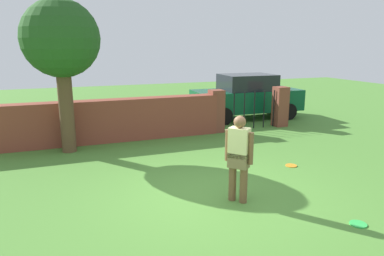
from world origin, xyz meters
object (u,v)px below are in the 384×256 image
at_px(person, 239,155).
at_px(car, 247,96).
at_px(tree, 61,41).
at_px(frisbee_orange, 291,166).
at_px(frisbee_green, 358,224).

relative_size(person, car, 0.38).
bearing_deg(tree, person, -57.86).
height_order(tree, frisbee_orange, tree).
distance_m(tree, frisbee_green, 7.85).
bearing_deg(frisbee_orange, person, -148.53).
bearing_deg(frisbee_green, tree, 125.30).
distance_m(car, frisbee_orange, 5.85).
bearing_deg(tree, frisbee_green, -54.70).
bearing_deg(person, frisbee_orange, 81.25).
relative_size(car, frisbee_orange, 15.69).
bearing_deg(car, tree, -159.56).
relative_size(person, frisbee_orange, 6.00).
distance_m(car, frisbee_green, 8.72).
xyz_separation_m(person, frisbee_orange, (2.13, 1.31, -0.89)).
xyz_separation_m(tree, person, (2.80, -4.46, -2.03)).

